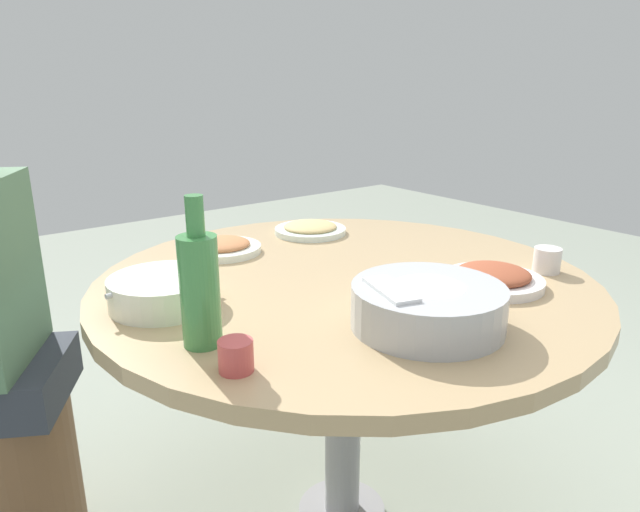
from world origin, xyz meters
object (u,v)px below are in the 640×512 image
(dish_stirfry, at_px, (493,278))
(tea_cup_far, at_px, (236,356))
(rice_bowl, at_px, (428,305))
(dish_noodles, at_px, (310,229))
(dish_tofu_braise, at_px, (222,247))
(green_bottle, at_px, (200,287))
(round_dining_table, at_px, (345,303))
(soup_bowl, at_px, (164,292))
(stool_for_diner_left, at_px, (13,479))
(tea_cup_near, at_px, (547,260))

(dish_stirfry, height_order, tea_cup_far, tea_cup_far)
(rice_bowl, bearing_deg, dish_noodles, 70.93)
(dish_tofu_braise, bearing_deg, green_bottle, -122.00)
(round_dining_table, height_order, tea_cup_far, tea_cup_far)
(tea_cup_far, bearing_deg, dish_noodles, 45.04)
(dish_stirfry, relative_size, tea_cup_far, 3.95)
(green_bottle, xyz_separation_m, tea_cup_far, (-0.00, -0.13, -0.09))
(dish_stirfry, bearing_deg, tea_cup_far, 178.92)
(dish_tofu_braise, bearing_deg, soup_bowl, -136.49)
(dish_noodles, height_order, tea_cup_far, tea_cup_far)
(soup_bowl, relative_size, tea_cup_far, 4.29)
(dish_tofu_braise, distance_m, stool_for_diner_left, 0.84)
(stool_for_diner_left, bearing_deg, tea_cup_near, -31.28)
(round_dining_table, relative_size, soup_bowl, 4.79)
(rice_bowl, xyz_separation_m, green_bottle, (-0.41, 0.21, 0.07))
(rice_bowl, relative_size, stool_for_diner_left, 0.69)
(tea_cup_far, bearing_deg, soup_bowl, 86.25)
(stool_for_diner_left, bearing_deg, green_bottle, -62.14)
(dish_tofu_braise, xyz_separation_m, green_bottle, (-0.33, -0.52, 0.10))
(green_bottle, bearing_deg, tea_cup_near, -10.38)
(soup_bowl, xyz_separation_m, tea_cup_near, (0.90, -0.40, 0.00))
(round_dining_table, height_order, tea_cup_near, tea_cup_near)
(soup_bowl, xyz_separation_m, dish_noodles, (0.64, 0.30, -0.02))
(round_dining_table, distance_m, dish_tofu_braise, 0.43)
(soup_bowl, relative_size, stool_for_diner_left, 0.58)
(dish_tofu_braise, relative_size, dish_noodles, 0.97)
(soup_bowl, height_order, stool_for_diner_left, soup_bowl)
(dish_stirfry, xyz_separation_m, dish_noodles, (-0.06, 0.68, -0.00))
(dish_tofu_braise, xyz_separation_m, dish_stirfry, (0.40, -0.67, 0.00))
(tea_cup_far, xyz_separation_m, stool_for_diner_left, (-0.30, 0.71, -0.56))
(soup_bowl, height_order, dish_stirfry, soup_bowl)
(tea_cup_near, bearing_deg, dish_tofu_braise, 130.92)
(soup_bowl, relative_size, dish_tofu_braise, 1.17)
(round_dining_table, distance_m, soup_bowl, 0.48)
(soup_bowl, distance_m, dish_noodles, 0.71)
(dish_tofu_braise, relative_size, tea_cup_far, 3.66)
(dish_stirfry, distance_m, stool_for_diner_left, 1.37)
(rice_bowl, bearing_deg, soup_bowl, 130.80)
(rice_bowl, xyz_separation_m, tea_cup_near, (0.52, 0.04, -0.01))
(dish_stirfry, xyz_separation_m, tea_cup_far, (-0.72, 0.01, 0.01))
(dish_tofu_braise, xyz_separation_m, stool_for_diner_left, (-0.63, 0.06, -0.55))
(tea_cup_near, distance_m, stool_for_diner_left, 1.55)
(green_bottle, bearing_deg, rice_bowl, -27.62)
(dish_tofu_braise, distance_m, tea_cup_far, 0.73)
(dish_tofu_braise, bearing_deg, tea_cup_near, -49.08)
(soup_bowl, bearing_deg, tea_cup_near, -24.00)
(soup_bowl, bearing_deg, tea_cup_far, -93.75)
(dish_stirfry, distance_m, green_bottle, 0.74)
(rice_bowl, height_order, dish_stirfry, rice_bowl)
(dish_stirfry, bearing_deg, green_bottle, 168.54)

